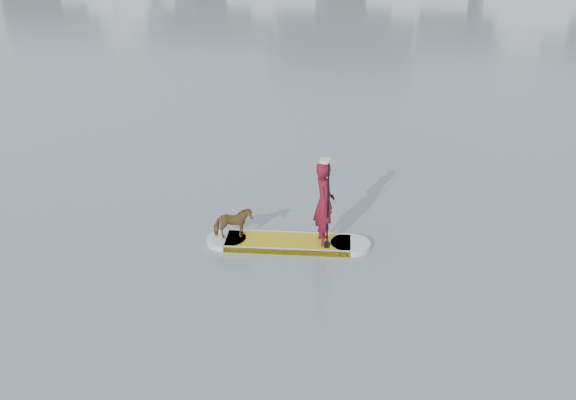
# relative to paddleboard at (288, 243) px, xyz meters

# --- Properties ---
(ground) EXTENTS (140.00, 140.00, 0.00)m
(ground) POSITION_rel_paddleboard_xyz_m (3.68, -0.61, -0.06)
(ground) COLOR slate
(ground) RESTS_ON ground
(paddleboard) EXTENTS (3.28, 1.13, 0.12)m
(paddleboard) POSITION_rel_paddleboard_xyz_m (0.00, 0.00, 0.00)
(paddleboard) COLOR gold
(paddleboard) RESTS_ON ground
(paddler) EXTENTS (0.62, 0.73, 1.68)m
(paddler) POSITION_rel_paddleboard_xyz_m (0.70, 0.09, 0.90)
(paddler) COLOR maroon
(paddler) RESTS_ON paddleboard
(white_cap) EXTENTS (0.22, 0.22, 0.07)m
(white_cap) POSITION_rel_paddleboard_xyz_m (0.70, 0.09, 1.78)
(white_cap) COLOR silver
(white_cap) RESTS_ON paddler
(dog) EXTENTS (0.84, 0.66, 0.65)m
(dog) POSITION_rel_paddleboard_xyz_m (-1.10, -0.15, 0.38)
(dog) COLOR #54381C
(dog) RESTS_ON paddleboard
(paddle) EXTENTS (0.10, 0.30, 2.00)m
(paddle) POSITION_rel_paddleboard_xyz_m (0.81, -0.16, 0.74)
(paddle) COLOR black
(paddle) RESTS_ON ground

